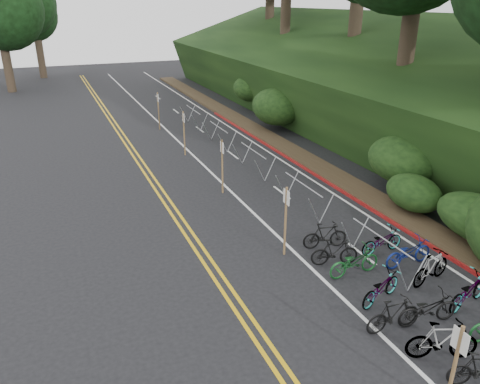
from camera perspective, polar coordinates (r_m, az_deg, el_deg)
The scene contains 9 objects.
ground at distance 12.68m, azimuth 13.94°, elevation -18.44°, with size 120.00×120.00×0.00m, color black.
road_markings at distance 20.51m, azimuth -1.15°, elevation -0.96°, with size 7.47×80.00×0.01m.
red_curb at distance 24.20m, azimuth 8.41°, elevation 2.65°, with size 0.25×28.00×0.10m, color maroon.
embankment at distance 33.16m, azimuth 13.42°, elevation 12.19°, with size 14.30×48.14×9.11m.
bike_racks_rest at distance 23.57m, azimuth 1.60°, elevation 4.42°, with size 1.14×23.00×1.17m.
signpost_near at distance 10.99m, azimuth 24.69°, elevation -18.64°, with size 0.08×0.40×2.27m.
signposts_rest at distance 23.47m, azimuth -4.77°, elevation 5.74°, with size 0.08×18.40×2.50m.
bike_front at distance 13.32m, azimuth 18.19°, elevation -14.01°, with size 1.63×0.46×0.98m, color black.
bike_valet at distance 14.46m, azimuth 22.37°, elevation -11.56°, with size 3.48×9.73×1.07m.
Camera 1 is at (-6.23, -7.42, 8.17)m, focal length 35.00 mm.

